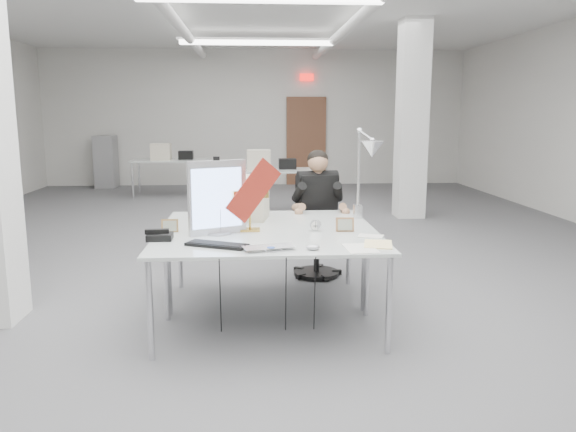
{
  "coord_description": "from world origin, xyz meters",
  "views": [
    {
      "loc": [
        -0.13,
        -6.64,
        1.71
      ],
      "look_at": [
        0.18,
        -2.0,
        0.86
      ],
      "focal_mm": 35.0,
      "sensor_mm": 36.0,
      "label": 1
    }
  ],
  "objects_px": {
    "laptop": "(271,250)",
    "desk_phone": "(160,237)",
    "office_chair": "(317,228)",
    "beige_monitor": "(244,198)",
    "bankers_lamp": "(250,213)",
    "desk_main": "(269,243)",
    "monitor": "(217,198)",
    "architect_lamp": "(364,178)",
    "seated_person": "(318,193)"
  },
  "relations": [
    {
      "from": "monitor",
      "to": "bankers_lamp",
      "type": "bearing_deg",
      "value": -1.66
    },
    {
      "from": "seated_person",
      "to": "desk_phone",
      "type": "height_order",
      "value": "seated_person"
    },
    {
      "from": "seated_person",
      "to": "laptop",
      "type": "bearing_deg",
      "value": -116.02
    },
    {
      "from": "laptop",
      "to": "desk_phone",
      "type": "height_order",
      "value": "desk_phone"
    },
    {
      "from": "desk_main",
      "to": "monitor",
      "type": "distance_m",
      "value": 0.58
    },
    {
      "from": "desk_main",
      "to": "beige_monitor",
      "type": "bearing_deg",
      "value": 101.9
    },
    {
      "from": "office_chair",
      "to": "seated_person",
      "type": "bearing_deg",
      "value": -99.78
    },
    {
      "from": "monitor",
      "to": "architect_lamp",
      "type": "distance_m",
      "value": 1.31
    },
    {
      "from": "architect_lamp",
      "to": "office_chair",
      "type": "bearing_deg",
      "value": 105.03
    },
    {
      "from": "office_chair",
      "to": "seated_person",
      "type": "xyz_separation_m",
      "value": [
        0.0,
        -0.05,
        0.37
      ]
    },
    {
      "from": "laptop",
      "to": "architect_lamp",
      "type": "bearing_deg",
      "value": 35.44
    },
    {
      "from": "bankers_lamp",
      "to": "office_chair",
      "type": "bearing_deg",
      "value": 39.39
    },
    {
      "from": "desk_main",
      "to": "desk_phone",
      "type": "bearing_deg",
      "value": 172.73
    },
    {
      "from": "office_chair",
      "to": "laptop",
      "type": "relative_size",
      "value": 2.87
    },
    {
      "from": "office_chair",
      "to": "laptop",
      "type": "xyz_separation_m",
      "value": [
        -0.55,
        -1.94,
        0.24
      ]
    },
    {
      "from": "desk_phone",
      "to": "beige_monitor",
      "type": "xyz_separation_m",
      "value": [
        0.64,
        0.84,
        0.17
      ]
    },
    {
      "from": "office_chair",
      "to": "beige_monitor",
      "type": "distance_m",
      "value": 1.09
    },
    {
      "from": "desk_phone",
      "to": "architect_lamp",
      "type": "distance_m",
      "value": 1.81
    },
    {
      "from": "bankers_lamp",
      "to": "monitor",
      "type": "bearing_deg",
      "value": -178.27
    },
    {
      "from": "laptop",
      "to": "seated_person",
      "type": "bearing_deg",
      "value": 59.82
    },
    {
      "from": "desk_main",
      "to": "monitor",
      "type": "height_order",
      "value": "monitor"
    },
    {
      "from": "laptop",
      "to": "desk_phone",
      "type": "relative_size",
      "value": 1.92
    },
    {
      "from": "office_chair",
      "to": "architect_lamp",
      "type": "distance_m",
      "value": 1.18
    },
    {
      "from": "office_chair",
      "to": "architect_lamp",
      "type": "relative_size",
      "value": 1.3
    },
    {
      "from": "seated_person",
      "to": "monitor",
      "type": "relative_size",
      "value": 1.42
    },
    {
      "from": "seated_person",
      "to": "monitor",
      "type": "height_order",
      "value": "monitor"
    },
    {
      "from": "desk_phone",
      "to": "office_chair",
      "type": "bearing_deg",
      "value": 46.16
    },
    {
      "from": "seated_person",
      "to": "laptop",
      "type": "relative_size",
      "value": 2.3
    },
    {
      "from": "monitor",
      "to": "bankers_lamp",
      "type": "relative_size",
      "value": 1.94
    },
    {
      "from": "desk_main",
      "to": "desk_phone",
      "type": "height_order",
      "value": "desk_phone"
    },
    {
      "from": "beige_monitor",
      "to": "architect_lamp",
      "type": "bearing_deg",
      "value": -5.41
    },
    {
      "from": "bankers_lamp",
      "to": "laptop",
      "type": "bearing_deg",
      "value": -99.25
    },
    {
      "from": "office_chair",
      "to": "bankers_lamp",
      "type": "xyz_separation_m",
      "value": [
        -0.7,
        -1.21,
        0.38
      ]
    },
    {
      "from": "seated_person",
      "to": "desk_phone",
      "type": "xyz_separation_m",
      "value": [
        -1.39,
        -1.45,
        -0.12
      ]
    },
    {
      "from": "desk_phone",
      "to": "monitor",
      "type": "bearing_deg",
      "value": 21.79
    },
    {
      "from": "desk_main",
      "to": "desk_phone",
      "type": "distance_m",
      "value": 0.84
    },
    {
      "from": "monitor",
      "to": "architect_lamp",
      "type": "bearing_deg",
      "value": -7.64
    },
    {
      "from": "seated_person",
      "to": "monitor",
      "type": "bearing_deg",
      "value": -136.66
    },
    {
      "from": "desk_main",
      "to": "beige_monitor",
      "type": "height_order",
      "value": "beige_monitor"
    },
    {
      "from": "monitor",
      "to": "beige_monitor",
      "type": "xyz_separation_m",
      "value": [
        0.2,
        0.65,
        -0.1
      ]
    },
    {
      "from": "office_chair",
      "to": "bankers_lamp",
      "type": "bearing_deg",
      "value": -129.63
    },
    {
      "from": "beige_monitor",
      "to": "laptop",
      "type": "bearing_deg",
      "value": -71.35
    },
    {
      "from": "monitor",
      "to": "desk_phone",
      "type": "height_order",
      "value": "monitor"
    },
    {
      "from": "beige_monitor",
      "to": "seated_person",
      "type": "bearing_deg",
      "value": 49.07
    },
    {
      "from": "beige_monitor",
      "to": "architect_lamp",
      "type": "xyz_separation_m",
      "value": [
        1.05,
        -0.28,
        0.21
      ]
    },
    {
      "from": "office_chair",
      "to": "beige_monitor",
      "type": "height_order",
      "value": "beige_monitor"
    },
    {
      "from": "office_chair",
      "to": "desk_phone",
      "type": "bearing_deg",
      "value": -142.46
    },
    {
      "from": "office_chair",
      "to": "monitor",
      "type": "xyz_separation_m",
      "value": [
        -0.95,
        -1.32,
        0.53
      ]
    },
    {
      "from": "desk_main",
      "to": "bankers_lamp",
      "type": "bearing_deg",
      "value": 109.98
    },
    {
      "from": "seated_person",
      "to": "beige_monitor",
      "type": "height_order",
      "value": "seated_person"
    }
  ]
}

